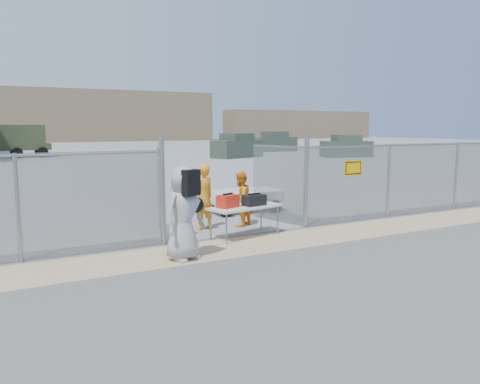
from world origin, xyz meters
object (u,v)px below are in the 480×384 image
security_worker_right (240,199)px  folding_table (245,222)px  visitor (184,213)px  utility_trailer (242,200)px  security_worker_left (203,197)px

security_worker_right → folding_table: bearing=37.4°
visitor → utility_trailer: bearing=27.7°
folding_table → utility_trailer: folding_table is taller
security_worker_left → utility_trailer: bearing=-154.0°
folding_table → security_worker_right: bearing=55.3°
security_worker_left → utility_trailer: 2.87m
folding_table → security_worker_left: bearing=102.4°
security_worker_left → utility_trailer: size_ratio=0.57×
utility_trailer → security_worker_right: bearing=-116.6°
visitor → security_worker_right: bearing=20.7°
folding_table → security_worker_left: size_ratio=1.06×
folding_table → utility_trailer: bearing=51.1°
security_worker_right → utility_trailer: (1.07, 1.90, -0.38)m
security_worker_left → security_worker_right: bearing=162.2°
folding_table → visitor: 2.40m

